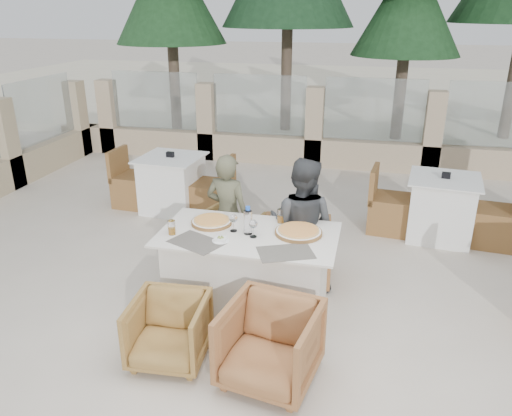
% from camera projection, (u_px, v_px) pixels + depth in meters
% --- Properties ---
extents(ground, '(80.00, 80.00, 0.00)m').
position_uv_depth(ground, '(248.00, 308.00, 4.73)').
color(ground, beige).
rests_on(ground, ground).
extents(sand_patch, '(30.00, 16.00, 0.01)m').
position_uv_depth(sand_patch, '(347.00, 90.00, 17.38)').
color(sand_patch, '#EDE3C2').
rests_on(sand_patch, ground).
extents(perimeter_wall_far, '(10.00, 0.34, 1.60)m').
position_uv_depth(perimeter_wall_far, '(315.00, 121.00, 8.77)').
color(perimeter_wall_far, tan).
rests_on(perimeter_wall_far, ground).
extents(pine_far_left, '(2.42, 2.42, 5.50)m').
position_uv_depth(pine_far_left, '(170.00, 3.00, 10.79)').
color(pine_far_left, '#204A23').
rests_on(pine_far_left, ground).
extents(pine_centre, '(2.20, 2.20, 5.00)m').
position_uv_depth(pine_centre, '(408.00, 16.00, 9.99)').
color(pine_centre, '#1F4922').
rests_on(pine_centre, ground).
extents(dining_table, '(1.60, 0.90, 0.77)m').
position_uv_depth(dining_table, '(249.00, 271.00, 4.62)').
color(dining_table, silver).
rests_on(dining_table, ground).
extents(placemat_near_left, '(0.53, 0.46, 0.00)m').
position_uv_depth(placemat_near_left, '(197.00, 242.00, 4.30)').
color(placemat_near_left, '#5C564F').
rests_on(placemat_near_left, dining_table).
extents(placemat_near_right, '(0.53, 0.46, 0.00)m').
position_uv_depth(placemat_near_right, '(286.00, 253.00, 4.12)').
color(placemat_near_right, '#605B52').
rests_on(placemat_near_right, dining_table).
extents(pizza_left, '(0.49, 0.49, 0.05)m').
position_uv_depth(pizza_left, '(212.00, 221.00, 4.67)').
color(pizza_left, '#CB661B').
rests_on(pizza_left, dining_table).
extents(pizza_right, '(0.53, 0.53, 0.06)m').
position_uv_depth(pizza_right, '(299.00, 231.00, 4.45)').
color(pizza_right, '#D2601C').
rests_on(pizza_right, dining_table).
extents(water_bottle, '(0.09, 0.09, 0.26)m').
position_uv_depth(water_bottle, '(248.00, 220.00, 4.42)').
color(water_bottle, '#C2E5FF').
rests_on(water_bottle, dining_table).
extents(wine_glass_centre, '(0.10, 0.10, 0.18)m').
position_uv_depth(wine_glass_centre, '(233.00, 222.00, 4.49)').
color(wine_glass_centre, white).
rests_on(wine_glass_centre, dining_table).
extents(wine_glass_near, '(0.09, 0.09, 0.18)m').
position_uv_depth(wine_glass_near, '(253.00, 227.00, 4.37)').
color(wine_glass_near, silver).
rests_on(wine_glass_near, dining_table).
extents(beer_glass_left, '(0.08, 0.08, 0.13)m').
position_uv_depth(beer_glass_left, '(172.00, 227.00, 4.44)').
color(beer_glass_left, orange).
rests_on(beer_glass_left, dining_table).
extents(beer_glass_right, '(0.08, 0.08, 0.13)m').
position_uv_depth(beer_glass_right, '(281.00, 216.00, 4.68)').
color(beer_glass_right, orange).
rests_on(beer_glass_right, dining_table).
extents(olive_dish, '(0.12, 0.12, 0.04)m').
position_uv_depth(olive_dish, '(221.00, 239.00, 4.32)').
color(olive_dish, white).
rests_on(olive_dish, dining_table).
extents(armchair_far_left, '(0.80, 0.81, 0.61)m').
position_uv_depth(armchair_far_left, '(228.00, 240.00, 5.43)').
color(armchair_far_left, olive).
rests_on(armchair_far_left, ground).
extents(armchair_far_right, '(0.77, 0.79, 0.65)m').
position_uv_depth(armchair_far_right, '(296.00, 252.00, 5.13)').
color(armchair_far_right, '#935F35').
rests_on(armchair_far_right, ground).
extents(armchair_near_left, '(0.62, 0.64, 0.55)m').
position_uv_depth(armchair_near_left, '(169.00, 330.00, 3.96)').
color(armchair_near_left, olive).
rests_on(armchair_near_left, ground).
extents(armchair_near_right, '(0.78, 0.80, 0.63)m').
position_uv_depth(armchair_near_right, '(270.00, 345.00, 3.72)').
color(armchair_near_right, '#9B6338').
rests_on(armchair_near_right, ground).
extents(diner_left, '(0.52, 0.39, 1.30)m').
position_uv_depth(diner_left, '(228.00, 215.00, 5.20)').
color(diner_left, '#55553E').
rests_on(diner_left, ground).
extents(diner_right, '(0.75, 0.63, 1.37)m').
position_uv_depth(diner_right, '(301.00, 226.00, 4.84)').
color(diner_right, '#3C3E41').
rests_on(diner_right, ground).
extents(bg_table_a, '(1.69, 0.92, 0.77)m').
position_uv_depth(bg_table_a, '(172.00, 184.00, 6.93)').
color(bg_table_a, white).
rests_on(bg_table_a, ground).
extents(bg_table_b, '(1.72, 0.99, 0.77)m').
position_uv_depth(bg_table_b, '(441.00, 208.00, 6.08)').
color(bg_table_b, white).
rests_on(bg_table_b, ground).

